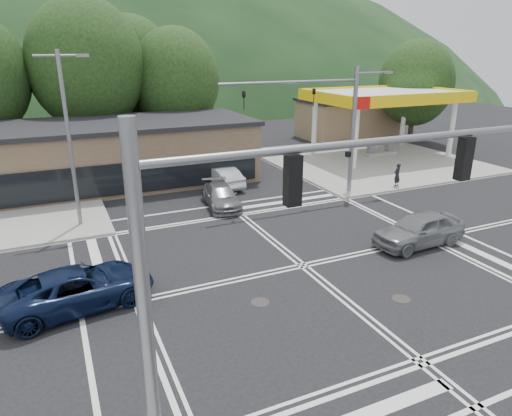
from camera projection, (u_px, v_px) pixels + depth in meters
name	position (u px, v px, depth m)	size (l,w,h in m)	color
ground	(303.00, 266.00, 20.00)	(120.00, 120.00, 0.00)	black
sidewalk_ne	(368.00, 160.00, 38.72)	(16.00, 16.00, 0.15)	gray
gas_station_canopy	(385.00, 98.00, 38.71)	(12.32, 8.34, 5.75)	silver
convenience_store	(349.00, 119.00, 48.66)	(10.00, 6.00, 3.80)	#846B4F
commercial_row	(76.00, 158.00, 30.85)	(24.00, 8.00, 4.00)	brown
hill_north	(92.00, 94.00, 97.41)	(252.00, 126.00, 140.00)	black
tree_n_b	(87.00, 65.00, 35.74)	(9.00, 9.00, 12.98)	#382619
tree_n_c	(175.00, 80.00, 38.89)	(7.60, 7.60, 10.87)	#382619
tree_n_e	(130.00, 71.00, 40.95)	(8.40, 8.40, 11.98)	#382619
tree_ne	(416.00, 83.00, 44.62)	(7.20, 7.20, 9.99)	#382619
streetlight_nw	(70.00, 132.00, 22.79)	(2.50, 0.25, 9.00)	slate
signal_mast_ne	(337.00, 116.00, 28.09)	(11.65, 0.30, 8.00)	slate
signal_mast_sw	(236.00, 262.00, 8.77)	(9.14, 0.28, 8.00)	slate
car_blue_west	(79.00, 288.00, 16.62)	(2.49, 5.39, 1.50)	black
car_grey_center	(419.00, 229.00, 21.90)	(1.91, 4.74, 1.61)	slate
car_queue_a	(222.00, 177.00, 31.26)	(1.50, 4.30, 1.42)	silver
car_queue_b	(241.00, 154.00, 37.25)	(1.99, 4.95, 1.69)	silver
car_northbound	(221.00, 196.00, 27.34)	(1.80, 4.43, 1.28)	#5D6062
pedestrian	(397.00, 175.00, 30.80)	(0.58, 0.38, 1.58)	black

